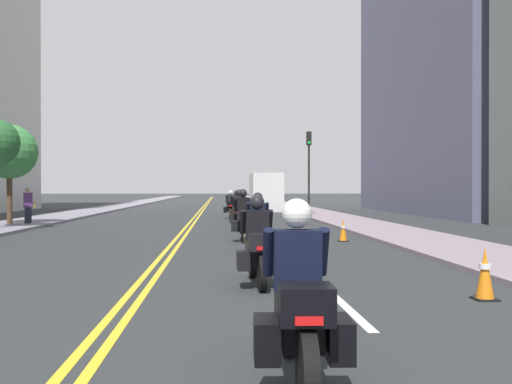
% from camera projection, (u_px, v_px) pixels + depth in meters
% --- Properties ---
extents(ground_plane, '(264.00, 264.00, 0.00)m').
position_uv_depth(ground_plane, '(203.00, 208.00, 47.46)').
color(ground_plane, '#2B2E30').
extents(sidewalk_left, '(2.99, 144.00, 0.12)m').
position_uv_depth(sidewalk_left, '(110.00, 208.00, 46.95)').
color(sidewalk_left, gray).
rests_on(sidewalk_left, ground).
extents(sidewalk_right, '(2.99, 144.00, 0.12)m').
position_uv_depth(sidewalk_right, '(294.00, 207.00, 47.97)').
color(sidewalk_right, gray).
rests_on(sidewalk_right, ground).
extents(centreline_yellow_inner, '(0.12, 132.00, 0.01)m').
position_uv_depth(centreline_yellow_inner, '(202.00, 208.00, 47.45)').
color(centreline_yellow_inner, yellow).
rests_on(centreline_yellow_inner, ground).
extents(centreline_yellow_outer, '(0.12, 132.00, 0.01)m').
position_uv_depth(centreline_yellow_outer, '(205.00, 208.00, 47.47)').
color(centreline_yellow_outer, yellow).
rests_on(centreline_yellow_outer, ground).
extents(lane_dashes_white, '(0.14, 56.40, 0.01)m').
position_uv_depth(lane_dashes_white, '(254.00, 221.00, 28.71)').
color(lane_dashes_white, silver).
rests_on(lane_dashes_white, ground).
extents(building_right_1, '(8.50, 21.36, 17.87)m').
position_uv_depth(building_right_1, '(462.00, 81.00, 38.11)').
color(building_right_1, slate).
rests_on(building_right_1, ground).
extents(motorcycle_0, '(0.78, 2.31, 1.60)m').
position_uv_depth(motorcycle_0, '(298.00, 310.00, 4.74)').
color(motorcycle_0, black).
rests_on(motorcycle_0, ground).
extents(motorcycle_1, '(0.78, 2.10, 1.57)m').
position_uv_depth(motorcycle_1, '(258.00, 248.00, 9.78)').
color(motorcycle_1, black).
rests_on(motorcycle_1, ground).
extents(motorcycle_2, '(0.76, 2.14, 1.58)m').
position_uv_depth(motorcycle_2, '(258.00, 229.00, 14.21)').
color(motorcycle_2, black).
rests_on(motorcycle_2, ground).
extents(motorcycle_3, '(0.77, 2.19, 1.67)m').
position_uv_depth(motorcycle_3, '(243.00, 220.00, 18.08)').
color(motorcycle_3, black).
rests_on(motorcycle_3, ground).
extents(motorcycle_4, '(0.78, 2.28, 1.65)m').
position_uv_depth(motorcycle_4, '(239.00, 214.00, 22.64)').
color(motorcycle_4, black).
rests_on(motorcycle_4, ground).
extents(motorcycle_5, '(0.78, 2.14, 1.60)m').
position_uv_depth(motorcycle_5, '(237.00, 209.00, 27.26)').
color(motorcycle_5, black).
rests_on(motorcycle_5, ground).
extents(motorcycle_6, '(0.78, 2.23, 1.58)m').
position_uv_depth(motorcycle_6, '(231.00, 207.00, 31.89)').
color(motorcycle_6, black).
rests_on(motorcycle_6, ground).
extents(traffic_cone_0, '(0.31, 0.31, 0.72)m').
position_uv_depth(traffic_cone_0, '(343.00, 230.00, 17.90)').
color(traffic_cone_0, black).
rests_on(traffic_cone_0, ground).
extents(traffic_cone_1, '(0.34, 0.34, 0.80)m').
position_uv_depth(traffic_cone_1, '(485.00, 274.00, 8.50)').
color(traffic_cone_1, black).
rests_on(traffic_cone_1, ground).
extents(traffic_light_far, '(0.28, 0.38, 5.04)m').
position_uv_depth(traffic_light_far, '(309.00, 159.00, 33.26)').
color(traffic_light_far, black).
rests_on(traffic_light_far, ground).
extents(pedestrian_0, '(0.50, 0.35, 1.72)m').
position_uv_depth(pedestrian_0, '(28.00, 206.00, 25.32)').
color(pedestrian_0, '#212334').
rests_on(pedestrian_0, ground).
extents(street_tree_0, '(2.42, 2.42, 4.53)m').
position_uv_depth(street_tree_0, '(9.00, 152.00, 24.97)').
color(street_tree_0, '#513B26').
rests_on(street_tree_0, ground).
extents(parked_truck, '(2.20, 6.50, 2.80)m').
position_uv_depth(parked_truck, '(265.00, 194.00, 42.82)').
color(parked_truck, silver).
rests_on(parked_truck, ground).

